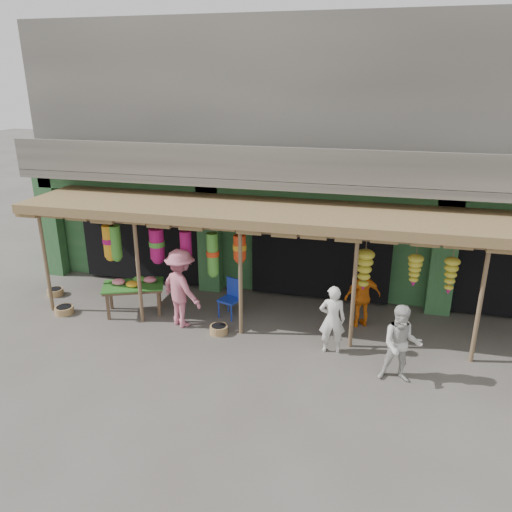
% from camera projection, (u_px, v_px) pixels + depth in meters
% --- Properties ---
extents(ground, '(80.00, 80.00, 0.00)m').
position_uv_depth(ground, '(306.00, 337.00, 11.44)').
color(ground, '#514C47').
rests_on(ground, ground).
extents(building, '(16.40, 6.80, 7.00)m').
position_uv_depth(building, '(335.00, 157.00, 14.74)').
color(building, gray).
rests_on(building, ground).
extents(awning, '(14.00, 2.70, 2.79)m').
position_uv_depth(awning, '(310.00, 218.00, 11.33)').
color(awning, brown).
rests_on(awning, ground).
extents(flower_table, '(1.69, 1.37, 0.88)m').
position_uv_depth(flower_table, '(134.00, 286.00, 12.41)').
color(flower_table, brown).
rests_on(flower_table, ground).
extents(blue_chair, '(0.58, 0.59, 0.95)m').
position_uv_depth(blue_chair, '(232.00, 296.00, 12.28)').
color(blue_chair, '#1C37B7').
rests_on(blue_chair, ground).
extents(basket_left, '(0.45, 0.45, 0.18)m').
position_uv_depth(basket_left, '(55.00, 292.00, 13.59)').
color(basket_left, '#9C7947').
rests_on(basket_left, ground).
extents(basket_mid, '(0.56, 0.56, 0.18)m').
position_uv_depth(basket_mid, '(64.00, 310.00, 12.53)').
color(basket_mid, '#A38149').
rests_on(basket_mid, ground).
extents(basket_right, '(0.48, 0.48, 0.19)m').
position_uv_depth(basket_right, '(219.00, 329.00, 11.56)').
color(basket_right, olive).
rests_on(basket_right, ground).
extents(person_front, '(0.60, 0.44, 1.53)m').
position_uv_depth(person_front, '(332.00, 319.00, 10.58)').
color(person_front, white).
rests_on(person_front, ground).
extents(person_right, '(0.80, 0.64, 1.59)m').
position_uv_depth(person_right, '(401.00, 344.00, 9.53)').
color(person_right, beige).
rests_on(person_right, ground).
extents(person_vendor, '(0.96, 0.73, 1.52)m').
position_uv_depth(person_vendor, '(363.00, 296.00, 11.69)').
color(person_vendor, orange).
rests_on(person_vendor, ground).
extents(person_shopper, '(1.41, 1.22, 1.90)m').
position_uv_depth(person_shopper, '(181.00, 288.00, 11.68)').
color(person_shopper, '#C7697D').
rests_on(person_shopper, ground).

